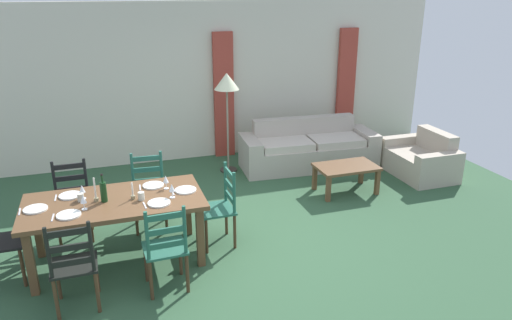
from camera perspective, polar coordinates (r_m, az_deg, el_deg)
name	(u,v)px	position (r m, az deg, el deg)	size (l,w,h in m)	color
ground_plane	(231,245)	(5.87, -3.04, -10.04)	(9.60, 9.60, 0.02)	#2F5336
wall_far	(178,83)	(8.47, -9.26, 8.99)	(9.60, 0.16, 2.70)	beige
curtain_panel_left	(224,96)	(8.54, -3.84, 7.58)	(0.35, 0.08, 2.20)	#A33B2F
curtain_panel_right	(346,87)	(9.42, 10.59, 8.45)	(0.35, 0.08, 2.20)	#A33B2F
dining_table	(115,207)	(5.46, -16.40, -5.38)	(1.90, 0.96, 0.75)	brown
dining_chair_near_left	(74,265)	(4.88, -20.80, -11.59)	(0.42, 0.40, 0.96)	black
dining_chair_near_right	(166,248)	(4.92, -10.67, -10.23)	(0.43, 0.41, 0.96)	#255C49
dining_chair_far_left	(73,201)	(6.24, -20.91, -4.53)	(0.42, 0.40, 0.96)	black
dining_chair_far_right	(149,191)	(6.23, -12.57, -3.66)	(0.45, 0.43, 0.96)	#235C4D
dining_chair_head_east	(221,207)	(5.70, -4.23, -5.52)	(0.41, 0.43, 0.96)	#225B49
dinner_plate_near_left	(69,215)	(5.21, -21.32, -6.08)	(0.24, 0.24, 0.02)	white
fork_near_left	(53,218)	(5.22, -22.95, -6.30)	(0.02, 0.17, 0.01)	silver
dinner_plate_near_right	(159,203)	(5.21, -11.42, -5.01)	(0.24, 0.24, 0.02)	white
fork_near_right	(145,205)	(5.20, -13.05, -5.26)	(0.02, 0.17, 0.01)	silver
dinner_plate_far_left	(70,195)	(5.66, -21.16, -3.94)	(0.24, 0.24, 0.02)	white
fork_far_left	(56,198)	(5.68, -22.66, -4.15)	(0.02, 0.17, 0.01)	silver
dinner_plate_far_right	(153,185)	(5.67, -12.08, -2.96)	(0.24, 0.24, 0.02)	white
fork_far_right	(140,187)	(5.66, -13.59, -3.19)	(0.02, 0.17, 0.01)	silver
dinner_plate_head_west	(35,209)	(5.47, -24.68, -5.31)	(0.24, 0.24, 0.02)	white
fork_head_west	(20,212)	(5.49, -26.22, -5.51)	(0.02, 0.17, 0.01)	silver
dinner_plate_head_east	(186,190)	(5.48, -8.34, -3.54)	(0.24, 0.24, 0.02)	white
fork_head_east	(172,192)	(5.46, -9.89, -3.78)	(0.02, 0.17, 0.01)	silver
wine_bottle	(104,191)	(5.37, -17.62, -3.56)	(0.07, 0.07, 0.32)	#143819
wine_glass_near_left	(83,200)	(5.25, -19.79, -4.44)	(0.06, 0.06, 0.16)	white
wine_glass_near_right	(172,188)	(5.29, -9.94, -3.31)	(0.06, 0.06, 0.16)	white
wine_glass_far_left	(82,189)	(5.51, -19.92, -3.29)	(0.06, 0.06, 0.16)	white
wine_glass_far_right	(166,180)	(5.53, -10.65, -2.30)	(0.06, 0.06, 0.16)	white
coffee_cup_primary	(141,196)	(5.33, -13.44, -4.17)	(0.07, 0.07, 0.09)	beige
coffee_cup_secondary	(81,197)	(5.48, -20.07, -4.19)	(0.07, 0.07, 0.09)	beige
candle_tall	(96,195)	(5.41, -18.47, -3.92)	(0.05, 0.05, 0.27)	#998C66
candle_short	(133,195)	(5.37, -14.39, -4.00)	(0.05, 0.05, 0.19)	#998C66
couch	(308,149)	(8.26, 6.13, 1.26)	(2.33, 0.96, 0.80)	#B0A698
coffee_table	(346,170)	(7.25, 10.65, -1.14)	(0.90, 0.56, 0.42)	brown
armchair_upholstered	(422,160)	(8.30, 19.11, 0.01)	(0.80, 1.16, 0.72)	#B4A793
standing_lamp	(227,87)	(7.69, -3.48, 8.58)	(0.40, 0.40, 1.64)	#332D28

